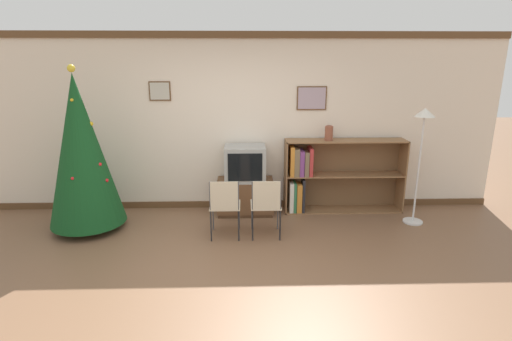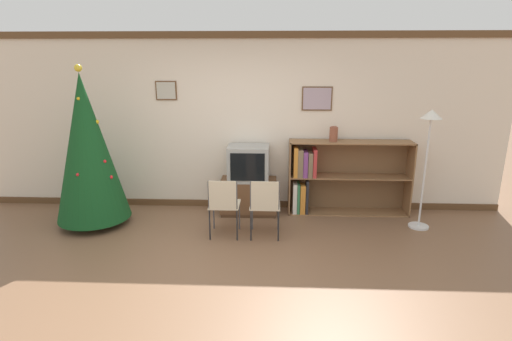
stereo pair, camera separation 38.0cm
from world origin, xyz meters
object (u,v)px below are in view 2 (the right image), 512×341
at_px(folding_chair_left, 224,204).
at_px(vase, 334,134).
at_px(christmas_tree, 88,148).
at_px(television, 248,163).
at_px(tv_console, 249,196).
at_px(folding_chair_right, 265,205).
at_px(bookshelf, 329,176).
at_px(standing_lamp, 429,138).

xyz_separation_m(folding_chair_left, vase, (1.53, 0.96, 0.77)).
height_order(christmas_tree, television, christmas_tree).
xyz_separation_m(tv_console, folding_chair_right, (0.27, -0.90, 0.21)).
bearing_deg(bookshelf, folding_chair_right, -134.24).
distance_m(christmas_tree, folding_chair_left, 2.07).
bearing_deg(folding_chair_right, standing_lamp, 11.67).
xyz_separation_m(bookshelf, standing_lamp, (1.22, -0.53, 0.71)).
xyz_separation_m(folding_chair_left, folding_chair_right, (0.54, 0.00, 0.00)).
bearing_deg(vase, folding_chair_right, -135.95).
xyz_separation_m(folding_chair_left, standing_lamp, (2.72, 0.45, 0.81)).
relative_size(christmas_tree, vase, 10.05).
height_order(vase, standing_lamp, standing_lamp).
distance_m(folding_chair_left, vase, 1.96).
xyz_separation_m(television, vase, (1.26, 0.06, 0.45)).
height_order(tv_console, folding_chair_right, folding_chair_right).
bearing_deg(standing_lamp, tv_console, 169.58).
bearing_deg(standing_lamp, vase, 156.99).
relative_size(christmas_tree, tv_console, 2.65).
xyz_separation_m(television, folding_chair_left, (-0.27, -0.90, -0.32)).
relative_size(christmas_tree, folding_chair_right, 2.74).
height_order(folding_chair_left, bookshelf, bookshelf).
xyz_separation_m(christmas_tree, folding_chair_left, (1.93, -0.38, -0.64)).
bearing_deg(christmas_tree, standing_lamp, 0.90).
relative_size(tv_console, folding_chair_right, 1.04).
height_order(folding_chair_right, standing_lamp, standing_lamp).
height_order(tv_console, folding_chair_left, folding_chair_left).
xyz_separation_m(folding_chair_right, bookshelf, (0.96, 0.98, 0.11)).
relative_size(tv_console, bookshelf, 0.46).
xyz_separation_m(vase, standing_lamp, (1.19, -0.51, 0.04)).
distance_m(tv_console, bookshelf, 1.27).
bearing_deg(vase, tv_console, -177.49).
height_order(bookshelf, standing_lamp, standing_lamp).
distance_m(bookshelf, vase, 0.67).
xyz_separation_m(tv_console, bookshelf, (1.23, 0.08, 0.31)).
bearing_deg(bookshelf, television, -176.04).
distance_m(television, folding_chair_right, 0.99).
bearing_deg(standing_lamp, bookshelf, 156.43).
xyz_separation_m(television, standing_lamp, (2.45, -0.45, 0.49)).
xyz_separation_m(folding_chair_right, vase, (0.99, 0.96, 0.77)).
height_order(christmas_tree, standing_lamp, christmas_tree).
distance_m(tv_console, standing_lamp, 2.69).
distance_m(christmas_tree, television, 2.28).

